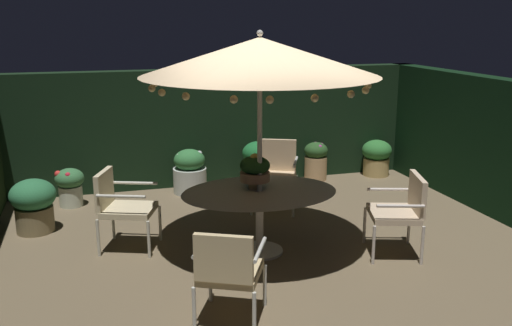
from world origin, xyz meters
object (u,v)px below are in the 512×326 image
patio_dining_table (260,200)px  patio_umbrella (260,57)px  patio_chair_north (402,207)px  patio_chair_southeast (228,268)px  patio_chair_northeast (275,169)px  potted_plant_right_near (70,185)px  potted_plant_left_far (190,172)px  potted_plant_left_near (316,160)px  patio_chair_east (120,203)px  potted_plant_back_right (259,162)px  potted_plant_back_left (33,203)px  centerpiece_planter (255,169)px  potted_plant_back_center (377,156)px

patio_dining_table → patio_umbrella: size_ratio=0.69×
patio_chair_north → patio_chair_southeast: size_ratio=1.03×
patio_chair_northeast → potted_plant_right_near: (-2.84, 0.91, -0.26)m
patio_dining_table → potted_plant_left_far: 2.61m
patio_chair_northeast → potted_plant_left_near: size_ratio=1.51×
patio_dining_table → patio_chair_north: (1.56, -0.50, -0.07)m
patio_chair_east → patio_chair_southeast: 2.20m
potted_plant_back_right → potted_plant_left_far: 1.13m
patio_dining_table → potted_plant_back_left: size_ratio=2.61×
centerpiece_planter → patio_chair_southeast: (-0.71, -1.58, -0.44)m
patio_dining_table → potted_plant_left_near: bearing=56.3°
patio_chair_east → centerpiece_planter: bearing=-17.1°
centerpiece_planter → potted_plant_back_right: size_ratio=0.55×
patio_dining_table → potted_plant_back_right: bearing=73.7°
patio_dining_table → patio_chair_southeast: patio_chair_southeast is taller
potted_plant_back_left → potted_plant_left_near: 4.56m
patio_dining_table → potted_plant_back_center: 3.96m
potted_plant_left_far → potted_plant_back_center: (3.29, 0.09, -0.00)m
potted_plant_left_far → potted_plant_back_left: 2.47m
potted_plant_left_far → patio_umbrella: bearing=-81.8°
potted_plant_back_center → patio_umbrella: bearing=-137.7°
centerpiece_planter → potted_plant_left_near: size_ratio=0.64×
centerpiece_planter → potted_plant_back_center: bearing=40.8°
potted_plant_back_right → potted_plant_left_near: potted_plant_back_right is taller
patio_chair_north → potted_plant_left_far: size_ratio=1.36×
patio_umbrella → potted_plant_right_near: size_ratio=4.67×
potted_plant_right_near → potted_plant_left_near: potted_plant_left_near is taller
patio_chair_northeast → patio_chair_east: 2.40m
patio_chair_north → potted_plant_back_right: (-0.80, 3.07, -0.16)m
potted_plant_back_center → patio_chair_east: bearing=-155.0°
patio_chair_east → potted_plant_right_near: bearing=109.0°
patio_chair_north → potted_plant_back_center: bearing=66.6°
potted_plant_left_far → patio_dining_table: bearing=-81.8°
patio_chair_east → potted_plant_back_right: patio_chair_east is taller
patio_umbrella → potted_plant_left_near: (1.81, 2.71, -1.93)m
centerpiece_planter → potted_plant_back_right: bearing=72.5°
patio_umbrella → patio_chair_northeast: patio_umbrella is taller
patio_chair_southeast → potted_plant_right_near: (-1.43, 3.87, -0.22)m
potted_plant_right_near → patio_dining_table: bearing=-48.0°
patio_chair_east → potted_plant_left_near: size_ratio=1.47×
potted_plant_left_far → potted_plant_left_near: 2.18m
patio_chair_southeast → potted_plant_left_near: size_ratio=1.42×
centerpiece_planter → potted_plant_left_near: bearing=54.8°
potted_plant_back_left → patio_chair_northeast: bearing=0.8°
patio_umbrella → patio_chair_southeast: bearing=-116.4°
potted_plant_back_center → patio_chair_north: bearing=-113.4°
potted_plant_right_near → potted_plant_back_left: potted_plant_back_left is taller
centerpiece_planter → potted_plant_back_right: centerpiece_planter is taller
patio_chair_northeast → patio_chair_southeast: size_ratio=1.07×
potted_plant_right_near → potted_plant_left_near: (3.96, 0.31, 0.02)m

